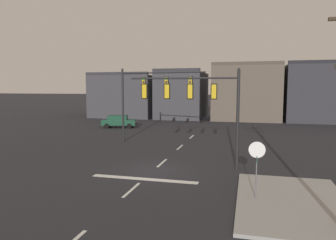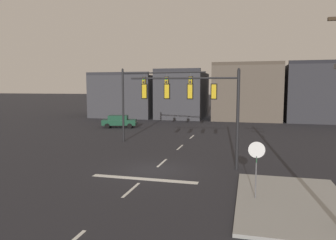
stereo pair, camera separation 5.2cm
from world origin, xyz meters
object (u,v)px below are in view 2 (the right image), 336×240
Objects in this scene: signal_mast_far_side at (148,90)px; stop_sign at (256,156)px; signal_mast_near_side at (199,99)px; car_lot_nearside at (119,121)px.

signal_mast_far_side is 16.69m from stop_sign.
signal_mast_near_side is 1.52× the size of car_lot_nearside.
car_lot_nearside is (-7.29, 10.05, -4.17)m from signal_mast_far_side.
stop_sign is at bearing -56.87° from signal_mast_near_side.
signal_mast_near_side is 0.86× the size of signal_mast_far_side.
signal_mast_far_side is 13.10m from car_lot_nearside.
signal_mast_near_side reaches higher than stop_sign.
signal_mast_near_side is 2.52× the size of stop_sign.
stop_sign is (3.56, -5.45, -2.41)m from signal_mast_near_side.
signal_mast_near_side is at bearing -53.30° from car_lot_nearside.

